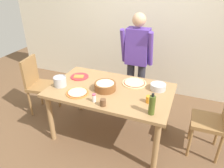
# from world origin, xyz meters

# --- Properties ---
(ground) EXTENTS (8.00, 8.00, 0.00)m
(ground) POSITION_xyz_m (0.00, 0.00, 0.00)
(ground) COLOR brown
(wall_back) EXTENTS (5.60, 0.10, 2.60)m
(wall_back) POSITION_xyz_m (0.00, 1.60, 1.30)
(wall_back) COLOR silver
(wall_back) RESTS_ON ground
(dining_table) EXTENTS (1.60, 0.96, 0.76)m
(dining_table) POSITION_xyz_m (0.00, 0.00, 0.67)
(dining_table) COLOR #A37A4C
(dining_table) RESTS_ON ground
(person_cook) EXTENTS (0.49, 0.25, 1.62)m
(person_cook) POSITION_xyz_m (0.13, 0.76, 0.94)
(person_cook) COLOR #2D2D38
(person_cook) RESTS_ON ground
(chair_wooden_left) EXTENTS (0.46, 0.46, 0.95)m
(chair_wooden_left) POSITION_xyz_m (-1.32, 0.12, 0.54)
(chair_wooden_left) COLOR olive
(chair_wooden_left) RESTS_ON ground
(chair_wooden_right) EXTENTS (0.41, 0.41, 0.95)m
(chair_wooden_right) POSITION_xyz_m (1.32, 0.16, 0.54)
(chair_wooden_right) COLOR olive
(chair_wooden_right) RESTS_ON ground
(pizza_raw_on_board) EXTENTS (0.33, 0.33, 0.02)m
(pizza_raw_on_board) POSITION_xyz_m (0.24, 0.27, 0.77)
(pizza_raw_on_board) COLOR beige
(pizza_raw_on_board) RESTS_ON dining_table
(pizza_cooked_on_tray) EXTENTS (0.29, 0.29, 0.02)m
(pizza_cooked_on_tray) POSITION_xyz_m (-0.35, -0.26, 0.77)
(pizza_cooked_on_tray) COLOR #C67A33
(pizza_cooked_on_tray) RESTS_ON dining_table
(plate_with_slice) EXTENTS (0.26, 0.26, 0.02)m
(plate_with_slice) POSITION_xyz_m (-0.56, 0.16, 0.77)
(plate_with_slice) COLOR red
(plate_with_slice) RESTS_ON dining_table
(popcorn_bowl) EXTENTS (0.28, 0.28, 0.11)m
(popcorn_bowl) POSITION_xyz_m (-0.06, -0.04, 0.82)
(popcorn_bowl) COLOR brown
(popcorn_bowl) RESTS_ON dining_table
(mixing_bowl_steel) EXTENTS (0.20, 0.20, 0.08)m
(mixing_bowl_steel) POSITION_xyz_m (0.58, 0.22, 0.80)
(mixing_bowl_steel) COLOR #B7B7BC
(mixing_bowl_steel) RESTS_ON dining_table
(olive_oil_bottle) EXTENTS (0.07, 0.07, 0.26)m
(olive_oil_bottle) POSITION_xyz_m (0.62, -0.34, 0.87)
(olive_oil_bottle) COLOR #47561E
(olive_oil_bottle) RESTS_ON dining_table
(steel_pot) EXTENTS (0.17, 0.17, 0.13)m
(steel_pot) POSITION_xyz_m (-0.67, -0.17, 0.83)
(steel_pot) COLOR #B7B7BC
(steel_pot) RESTS_ON dining_table
(cup_orange) EXTENTS (0.07, 0.07, 0.08)m
(cup_orange) POSITION_xyz_m (0.54, -0.13, 0.80)
(cup_orange) COLOR orange
(cup_orange) RESTS_ON dining_table
(cup_small_brown) EXTENTS (0.07, 0.07, 0.08)m
(cup_small_brown) POSITION_xyz_m (0.07, -0.39, 0.80)
(cup_small_brown) COLOR brown
(cup_small_brown) RESTS_ON dining_table
(salt_shaker) EXTENTS (0.04, 0.04, 0.11)m
(salt_shaker) POSITION_xyz_m (-0.07, -0.35, 0.81)
(salt_shaker) COLOR white
(salt_shaker) RESTS_ON dining_table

